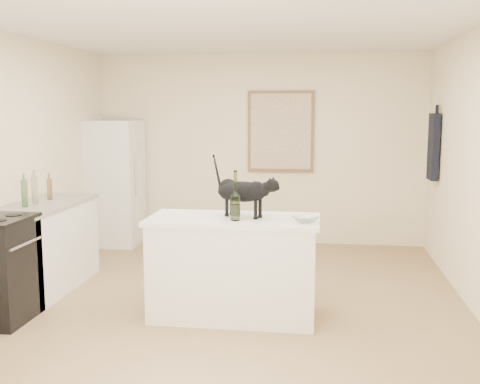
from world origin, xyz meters
The scene contains 17 objects.
floor centered at (0.00, 0.00, 0.00)m, with size 5.50×5.50×0.00m, color #967C50.
ceiling centered at (0.00, 0.00, 2.60)m, with size 5.50×5.50×0.00m, color white.
wall_back centered at (0.00, 2.75, 1.30)m, with size 4.50×4.50×0.00m, color #FAE8C2.
wall_front centered at (0.00, -2.75, 1.30)m, with size 4.50×4.50×0.00m, color #FAE8C2.
island_base centered at (0.10, -0.20, 0.43)m, with size 1.44×0.67×0.86m, color white.
island_top centered at (0.10, -0.20, 0.88)m, with size 1.50×0.70×0.04m, color white.
left_cabinets centered at (-1.95, 0.30, 0.43)m, with size 0.60×1.40×0.86m, color white.
left_countertop centered at (-1.95, 0.30, 0.88)m, with size 0.62×1.44×0.04m, color gray.
fridge centered at (-1.95, 2.35, 0.85)m, with size 0.68×0.68×1.70m, color white.
artwork_frame centered at (0.30, 2.72, 1.55)m, with size 0.90×0.03×1.10m, color brown.
artwork_canvas centered at (0.30, 2.70, 1.55)m, with size 0.82×0.00×1.02m, color beige.
hanging_garment centered at (2.19, 2.05, 1.40)m, with size 0.08×0.34×0.80m, color black.
black_cat centered at (0.17, -0.16, 1.10)m, with size 0.58×0.17×0.40m, color black, non-canonical shape.
wine_bottle centered at (0.14, -0.33, 1.09)m, with size 0.08×0.08×0.38m, color #284F1F.
glass_bowl centered at (0.73, -0.34, 0.93)m, with size 0.22×0.22×0.05m, color white.
fridge_paper centered at (-1.60, 2.37, 1.32)m, with size 0.00×0.13×0.17m, color beige.
counter_bottle_cluster centered at (-1.98, 0.24, 1.03)m, with size 0.09×0.53×0.28m.
Camera 1 is at (0.85, -5.02, 1.83)m, focal length 42.34 mm.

